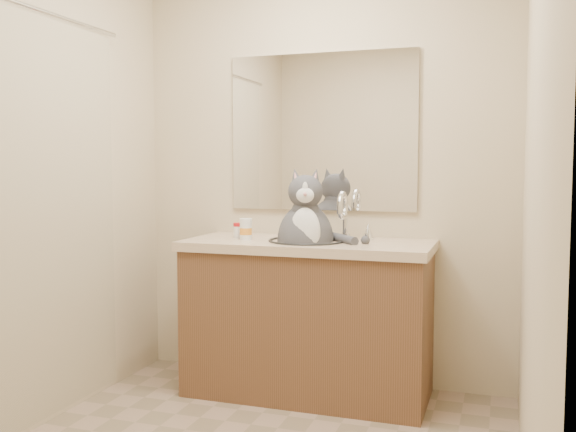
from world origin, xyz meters
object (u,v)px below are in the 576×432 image
Objects in this scene: pill_bottle_orange at (246,230)px; pill_bottle_redcap at (238,230)px; cat at (306,235)px; grey_canister at (247,233)px.

pill_bottle_redcap is at bearing 139.66° from pill_bottle_orange.
cat is at bearing -4.96° from pill_bottle_redcap.
pill_bottle_orange is 0.07m from grey_canister.
cat is at bearing 4.63° from pill_bottle_orange.
cat is 7.05× the size of pill_bottle_redcap.
cat is at bearing -4.94° from grey_canister.
grey_canister is at bearing 159.29° from cat.
grey_canister is (-0.35, 0.03, -0.00)m from cat.
pill_bottle_redcap is 1.37× the size of grey_canister.
pill_bottle_redcap is 0.06m from grey_canister.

